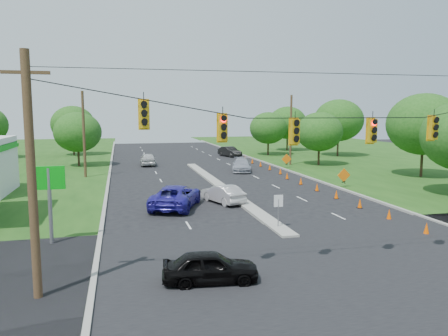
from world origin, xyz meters
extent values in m
plane|color=black|center=(0.00, 0.00, 0.00)|extent=(160.00, 160.00, 0.00)
cube|color=black|center=(0.00, 0.00, 0.00)|extent=(160.00, 14.00, 0.02)
cube|color=gray|center=(-10.10, 30.00, 0.00)|extent=(0.25, 110.00, 0.16)
cube|color=gray|center=(10.10, 30.00, 0.00)|extent=(0.25, 110.00, 0.16)
cube|color=gray|center=(0.00, 21.00, 0.00)|extent=(1.00, 34.00, 0.18)
cylinder|color=gray|center=(0.00, 6.00, 0.90)|extent=(0.06, 0.06, 1.80)
cube|color=white|center=(0.00, 6.00, 1.70)|extent=(0.55, 0.04, 0.70)
cylinder|color=#422D1C|center=(-12.00, -1.00, 4.50)|extent=(0.32, 0.32, 9.00)
cube|color=#422D1C|center=(-12.00, -1.00, 8.20)|extent=(1.60, 0.12, 0.12)
cylinder|color=black|center=(0.00, -1.00, 7.00)|extent=(24.00, 0.04, 0.04)
cube|color=gold|center=(-8.00, -1.00, 6.75)|extent=(0.34, 0.24, 1.00)
cube|color=gold|center=(-5.00, -1.00, 6.22)|extent=(0.34, 0.24, 1.00)
cube|color=gold|center=(-2.00, -1.00, 6.05)|extent=(0.34, 0.24, 1.00)
cube|color=gold|center=(1.50, -1.00, 6.05)|extent=(0.34, 0.24, 1.00)
cube|color=gold|center=(4.50, -1.00, 6.14)|extent=(0.34, 0.24, 1.00)
cylinder|color=#422D1C|center=(-12.50, 30.00, 4.50)|extent=(0.28, 0.28, 9.00)
cylinder|color=#422D1C|center=(12.50, 35.00, 4.50)|extent=(0.28, 0.28, 9.00)
cylinder|color=gray|center=(-12.50, 6.00, 2.00)|extent=(0.20, 0.20, 4.00)
cube|color=#009E0F|center=(-12.50, 6.00, 3.50)|extent=(1.60, 0.15, 1.20)
cone|color=#F45300|center=(7.70, 3.00, 0.35)|extent=(0.32, 0.32, 0.70)
cone|color=#F45300|center=(7.70, 6.50, 0.35)|extent=(0.32, 0.32, 0.70)
cone|color=#F45300|center=(7.70, 10.00, 0.35)|extent=(0.32, 0.32, 0.70)
cone|color=#F45300|center=(7.70, 13.50, 0.35)|extent=(0.32, 0.32, 0.70)
cone|color=#F45300|center=(7.70, 17.00, 0.35)|extent=(0.32, 0.32, 0.70)
cone|color=#F45300|center=(7.70, 20.50, 0.35)|extent=(0.32, 0.32, 0.70)
cone|color=#F45300|center=(7.70, 24.00, 0.35)|extent=(0.32, 0.32, 0.70)
cone|color=#F45300|center=(8.30, 27.50, 0.35)|extent=(0.32, 0.32, 0.70)
cone|color=#F45300|center=(8.30, 31.00, 0.35)|extent=(0.32, 0.32, 0.70)
cone|color=#F45300|center=(8.30, 34.50, 0.35)|extent=(0.32, 0.32, 0.70)
cone|color=#F45300|center=(8.30, 38.00, 0.35)|extent=(0.32, 0.32, 0.70)
cone|color=#F45300|center=(8.30, 41.50, 0.35)|extent=(0.32, 0.32, 0.70)
cube|color=black|center=(10.80, 18.00, 0.55)|extent=(0.06, 0.58, 0.26)
cube|color=black|center=(10.80, 18.00, 0.55)|extent=(0.06, 0.58, 0.26)
cube|color=orange|center=(10.80, 18.00, 1.15)|extent=(1.27, 0.05, 1.27)
cube|color=black|center=(10.80, 32.00, 0.55)|extent=(0.06, 0.58, 0.26)
cube|color=black|center=(10.80, 32.00, 0.55)|extent=(0.06, 0.58, 0.26)
cube|color=orange|center=(10.80, 32.00, 1.15)|extent=(1.27, 0.05, 1.27)
cylinder|color=black|center=(-14.00, 40.00, 1.26)|extent=(0.28, 0.28, 2.52)
ellipsoid|color=#194C14|center=(-14.00, 40.00, 4.34)|extent=(5.88, 5.88, 5.04)
cylinder|color=black|center=(-16.00, 55.00, 1.44)|extent=(0.28, 0.28, 2.88)
ellipsoid|color=#194C14|center=(-16.00, 55.00, 4.96)|extent=(6.72, 6.72, 5.76)
cylinder|color=black|center=(22.00, 22.00, 1.62)|extent=(0.28, 0.28, 3.24)
ellipsoid|color=#194C14|center=(22.00, 22.00, 5.58)|extent=(7.56, 7.56, 6.48)
cylinder|color=black|center=(16.00, 34.00, 1.26)|extent=(0.28, 0.28, 2.52)
ellipsoid|color=#194C14|center=(16.00, 34.00, 4.34)|extent=(5.88, 5.88, 5.04)
cylinder|color=black|center=(24.00, 44.00, 1.62)|extent=(0.28, 0.28, 3.24)
ellipsoid|color=#194C14|center=(24.00, 44.00, 5.58)|extent=(7.56, 7.56, 6.48)
cylinder|color=black|center=(20.00, 55.00, 1.44)|extent=(0.28, 0.28, 2.88)
ellipsoid|color=#194C14|center=(20.00, 55.00, 4.96)|extent=(6.72, 6.72, 5.76)
cylinder|color=black|center=(14.00, 48.00, 1.26)|extent=(0.28, 0.28, 2.52)
ellipsoid|color=#194C14|center=(14.00, 48.00, 4.34)|extent=(5.88, 5.88, 5.04)
imported|color=black|center=(-5.51, -1.00, 0.66)|extent=(4.01, 1.94, 1.32)
imported|color=#B3ADAD|center=(-1.42, 14.06, 0.70)|extent=(2.82, 4.47, 1.39)
imported|color=#261D93|center=(-5.10, 13.19, 0.83)|extent=(4.74, 6.60, 1.67)
imported|color=#9699A7|center=(4.76, 30.78, 0.74)|extent=(3.31, 5.44, 1.48)
imported|color=#BBBBBB|center=(-5.44, 39.08, 0.80)|extent=(1.99, 4.75, 1.61)
imported|color=black|center=(7.58, 47.51, 0.77)|extent=(3.02, 4.96, 1.54)
camera|label=1|loc=(-8.91, -17.53, 6.84)|focal=35.00mm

